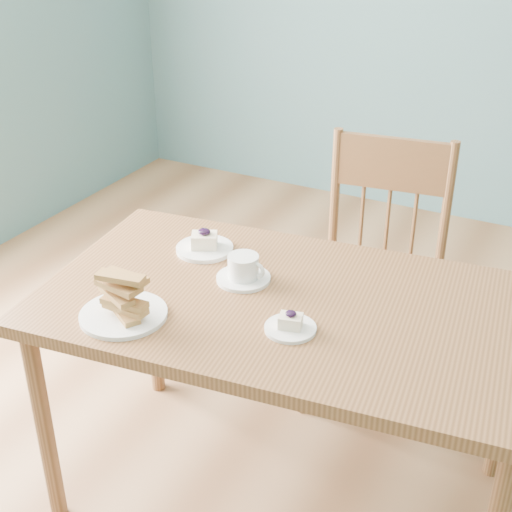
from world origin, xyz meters
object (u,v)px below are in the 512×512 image
dining_table (286,322)px  cheesecake_plate_far (205,245)px  coffee_cup (244,270)px  dining_chair (376,275)px  cheesecake_plate_near (290,325)px  biscotti_plate (122,301)px

dining_table → cheesecake_plate_far: bearing=151.1°
cheesecake_plate_far → coffee_cup: size_ratio=1.14×
dining_chair → dining_table: bearing=-102.8°
dining_chair → cheesecake_plate_near: dining_chair is taller
cheesecake_plate_near → cheesecake_plate_far: size_ratio=0.76×
dining_table → dining_chair: dining_chair is taller
cheesecake_plate_far → biscotti_plate: (0.00, -0.43, 0.03)m
dining_chair → biscotti_plate: bearing=-121.4°
biscotti_plate → cheesecake_plate_near: bearing=19.4°
dining_table → cheesecake_plate_near: (0.07, -0.13, 0.09)m
cheesecake_plate_near → biscotti_plate: biscotti_plate is taller
cheesecake_plate_near → dining_chair: bearing=91.1°
cheesecake_plate_near → coffee_cup: 0.29m
dining_chair → biscotti_plate: size_ratio=4.19×
dining_table → dining_chair: (0.06, 0.65, -0.16)m
dining_table → dining_chair: bearing=78.3°
coffee_cup → cheesecake_plate_near: bearing=-33.4°
dining_table → dining_chair: 0.67m
cheesecake_plate_near → biscotti_plate: 0.45m
coffee_cup → biscotti_plate: biscotti_plate is taller
cheesecake_plate_far → dining_chair: bearing=50.6°
cheesecake_plate_far → dining_table: bearing=-22.2°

